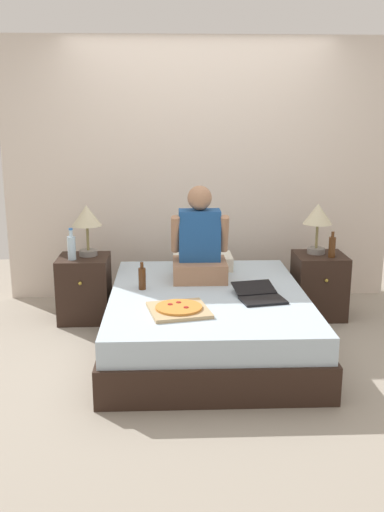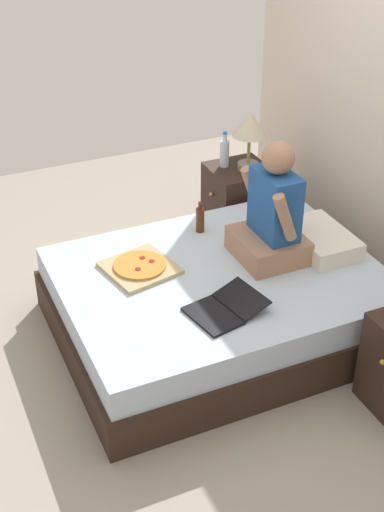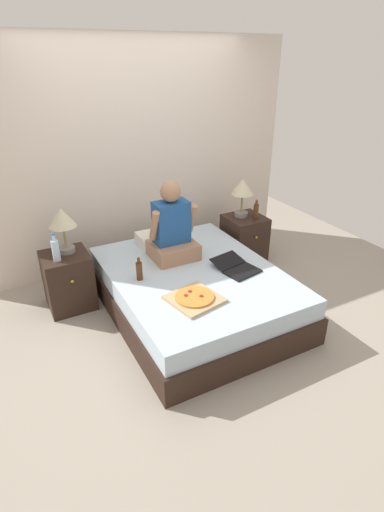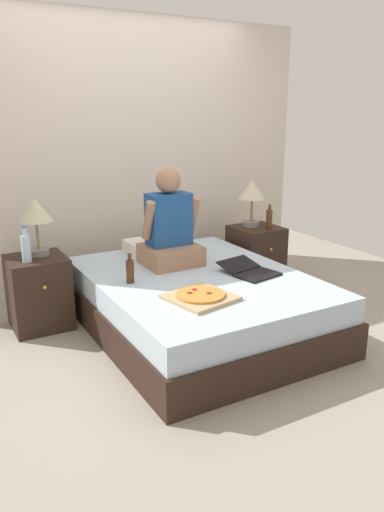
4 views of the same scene
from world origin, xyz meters
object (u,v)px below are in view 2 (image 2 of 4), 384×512
Objects in this scene: laptop at (222,310)px; beer_bottle_on_bed at (200,219)px; nightstand_left at (238,202)px; pizza_box at (140,267)px; water_bottle at (224,153)px; bed at (219,302)px; person_seated at (272,216)px; lamp_on_left_nightstand at (250,128)px.

laptop is 2.13× the size of beer_bottle_on_bed.
nightstand_left is 1.21× the size of pizza_box.
pizza_box is at bearing -62.70° from beer_bottle_on_bed.
nightstand_left is at bearing 48.35° from water_bottle.
bed is 9.09× the size of beer_bottle_on_bed.
person_seated reaches higher than bed.
laptop is 0.99× the size of pizza_box.
nightstand_left is 0.42m from water_bottle.
person_seated is (0.97, -0.35, -0.16)m from lamp_on_left_nightstand.
lamp_on_left_nightstand reaches higher than nightstand_left.
person_seated is 0.88m from pizza_box.
pizza_box is (-0.19, -0.81, -0.27)m from person_seated.
nightstand_left is (-1.05, 0.68, 0.06)m from bed.
lamp_on_left_nightstand is at bearing 123.81° from pizza_box.
laptop is (1.43, -0.85, 0.18)m from nightstand_left.
lamp_on_left_nightstand reaches higher than laptop.
beer_bottle_on_bed reaches higher than pizza_box.
bed is 2.56× the size of person_seated.
nightstand_left is at bearing -128.63° from lamp_on_left_nightstand.
nightstand_left is at bearing 147.30° from bed.
bed is at bearing -35.63° from lamp_on_left_nightstand.
water_bottle is at bearing 168.98° from person_seated.
beer_bottle_on_bed is (0.50, -0.63, -0.36)m from lamp_on_left_nightstand.
person_seated reaches higher than pizza_box.
person_seated is at bearing 30.59° from beer_bottle_on_bed.
laptop is at bearing -26.62° from water_bottle.
beer_bottle_on_bed is at bearing 168.99° from bed.
lamp_on_left_nightstand is 0.28m from water_bottle.
water_bottle is at bearing 152.64° from bed.
person_seated is (1.09, -0.21, 0.05)m from water_bottle.
beer_bottle_on_bed reaches higher than laptop.
pizza_box is at bearing -156.32° from laptop.
water_bottle is at bearing 131.28° from pizza_box.
water_bottle reaches higher than bed.
water_bottle is 0.80m from beer_bottle_on_bed.
nightstand_left is 2.08× the size of water_bottle.
lamp_on_left_nightstand is at bearing 128.72° from beer_bottle_on_bed.
lamp_on_left_nightstand is at bearing 147.18° from laptop.
pizza_box is at bearing -117.91° from bed.
beer_bottle_on_bed is (0.62, -0.49, -0.14)m from water_bottle.
pizza_box is (0.82, -1.12, 0.18)m from nightstand_left.
person_seated is at bearing 96.89° from bed.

